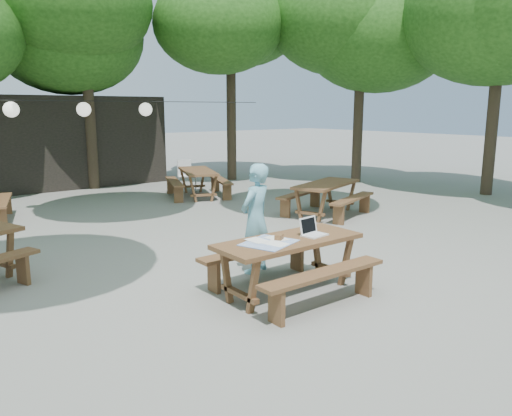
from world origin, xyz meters
name	(u,v)px	position (x,y,z in m)	size (l,w,h in m)	color
ground	(238,265)	(0.00, 0.00, 0.00)	(80.00, 80.00, 0.00)	slate
pavilion	(60,141)	(0.50, 10.50, 1.40)	(6.00, 3.00, 2.80)	black
main_picnic_table	(288,265)	(-0.18, -1.40, 0.39)	(2.00, 1.58, 0.75)	#54361D
picnic_table_ne	(326,198)	(3.82, 1.82, 0.39)	(2.31, 2.12, 0.75)	#54361D
picnic_table_far_e	(198,183)	(2.75, 5.72, 0.39)	(2.16, 2.34, 0.75)	#54361D
woman	(256,219)	(0.03, -0.42, 0.82)	(0.60, 0.39, 1.64)	#6AACC1
plastic_chair	(187,182)	(3.09, 6.92, 0.26)	(0.49, 0.49, 0.90)	white
laptop	(312,231)	(0.20, -1.45, 0.81)	(0.36, 0.30, 0.24)	white
tabletop_clutter	(271,241)	(-0.48, -1.40, 0.76)	(0.80, 0.74, 0.08)	#3868C0
paper_lanterns	(84,109)	(-0.19, 6.00, 2.40)	(9.00, 0.34, 0.38)	black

